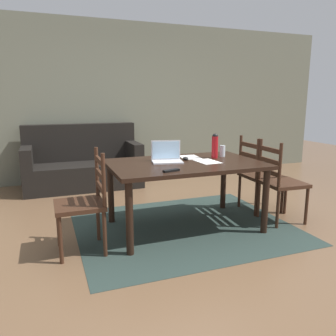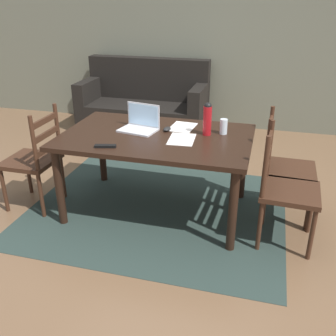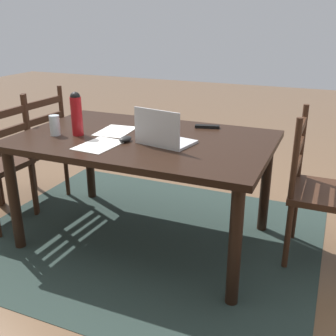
% 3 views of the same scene
% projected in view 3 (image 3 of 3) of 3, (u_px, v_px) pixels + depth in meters
% --- Properties ---
extents(ground_plane, '(14.00, 14.00, 0.00)m').
position_uv_depth(ground_plane, '(146.00, 237.00, 2.84)').
color(ground_plane, brown).
extents(area_rug, '(2.33, 1.93, 0.01)m').
position_uv_depth(area_rug, '(146.00, 237.00, 2.84)').
color(area_rug, '#283833').
rests_on(area_rug, ground).
extents(dining_table, '(1.62, 1.04, 0.74)m').
position_uv_depth(dining_table, '(144.00, 149.00, 2.61)').
color(dining_table, black).
rests_on(dining_table, ground).
extents(chair_left_near, '(0.44, 0.44, 0.95)m').
position_uv_depth(chair_left_near, '(321.00, 191.00, 2.45)').
color(chair_left_near, '#3D2316').
rests_on(chair_left_near, ground).
extents(chair_right_near, '(0.46, 0.46, 0.95)m').
position_uv_depth(chair_right_near, '(34.00, 148.00, 3.26)').
color(chair_right_near, '#3D2316').
rests_on(chair_right_near, ground).
extents(laptop, '(0.36, 0.28, 0.23)m').
position_uv_depth(laptop, '(163.00, 135.00, 2.41)').
color(laptop, silver).
rests_on(laptop, dining_table).
extents(water_bottle, '(0.07, 0.07, 0.28)m').
position_uv_depth(water_bottle, '(76.00, 113.00, 2.58)').
color(water_bottle, '#A81419').
rests_on(water_bottle, dining_table).
extents(drinking_glass, '(0.07, 0.07, 0.13)m').
position_uv_depth(drinking_glass, '(55.00, 125.00, 2.60)').
color(drinking_glass, silver).
rests_on(drinking_glass, dining_table).
extents(computer_mouse, '(0.07, 0.11, 0.03)m').
position_uv_depth(computer_mouse, '(125.00, 139.00, 2.48)').
color(computer_mouse, black).
rests_on(computer_mouse, dining_table).
extents(tv_remote, '(0.18, 0.08, 0.02)m').
position_uv_depth(tv_remote, '(207.00, 127.00, 2.79)').
color(tv_remote, black).
rests_on(tv_remote, dining_table).
extents(paper_stack_left, '(0.23, 0.31, 0.00)m').
position_uv_depth(paper_stack_left, '(99.00, 145.00, 2.42)').
color(paper_stack_left, white).
rests_on(paper_stack_left, dining_table).
extents(paper_stack_right, '(0.23, 0.31, 0.00)m').
position_uv_depth(paper_stack_right, '(115.00, 131.00, 2.71)').
color(paper_stack_right, white).
rests_on(paper_stack_right, dining_table).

